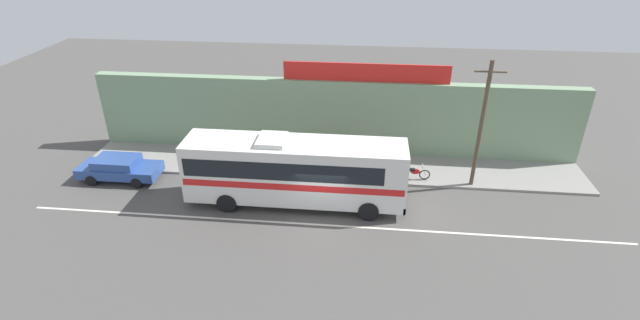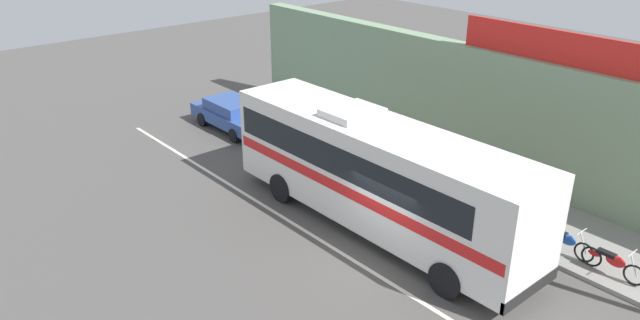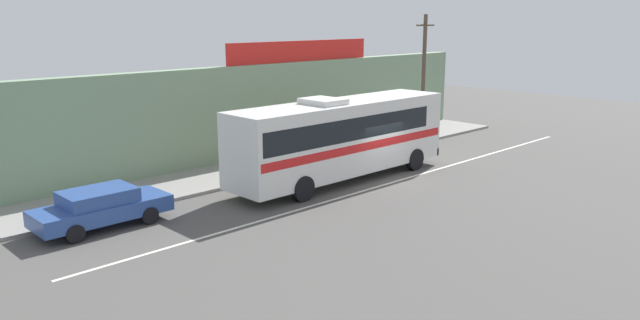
# 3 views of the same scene
# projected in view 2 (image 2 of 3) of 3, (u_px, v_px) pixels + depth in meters

# --- Properties ---
(ground_plane) EXTENTS (70.00, 70.00, 0.00)m
(ground_plane) POSITION_uv_depth(u_px,v_px,m) (384.00, 257.00, 18.15)
(ground_plane) COLOR #4F4C49
(sidewalk_slab) EXTENTS (30.00, 3.60, 0.14)m
(sidewalk_slab) POSITION_uv_depth(u_px,v_px,m) (487.00, 202.00, 21.22)
(sidewalk_slab) COLOR gray
(sidewalk_slab) RESTS_ON ground_plane
(storefront_facade) EXTENTS (30.00, 0.70, 4.80)m
(storefront_facade) POSITION_uv_depth(u_px,v_px,m) (530.00, 126.00, 21.56)
(storefront_facade) COLOR gray
(storefront_facade) RESTS_ON ground_plane
(storefront_billboard) EXTENTS (9.91, 0.12, 1.10)m
(storefront_billboard) POSITION_uv_depth(u_px,v_px,m) (597.00, 55.00, 19.03)
(storefront_billboard) COLOR red
(storefront_billboard) RESTS_ON storefront_facade
(road_center_stripe) EXTENTS (30.00, 0.14, 0.01)m
(road_center_stripe) POSITION_uv_depth(u_px,v_px,m) (365.00, 267.00, 17.67)
(road_center_stripe) COLOR silver
(road_center_stripe) RESTS_ON ground_plane
(intercity_bus) EXTENTS (11.38, 2.64, 3.78)m
(intercity_bus) POSITION_uv_depth(u_px,v_px,m) (374.00, 169.00, 19.03)
(intercity_bus) COLOR silver
(intercity_bus) RESTS_ON ground_plane
(parked_car) EXTENTS (4.60, 1.91, 1.37)m
(parked_car) POSITION_uv_depth(u_px,v_px,m) (233.00, 114.00, 27.64)
(parked_car) COLOR #2D4C93
(parked_car) RESTS_ON ground_plane
(motorcycle_red) EXTENTS (1.84, 0.56, 0.94)m
(motorcycle_red) POSITION_uv_depth(u_px,v_px,m) (612.00, 262.00, 16.94)
(motorcycle_red) COLOR black
(motorcycle_red) RESTS_ON sidewalk_slab
(motorcycle_orange) EXTENTS (1.86, 0.56, 0.94)m
(motorcycle_orange) POSITION_uv_depth(u_px,v_px,m) (564.00, 240.00, 17.99)
(motorcycle_orange) COLOR black
(motorcycle_orange) RESTS_ON sidewalk_slab
(pedestrian_near_shop) EXTENTS (0.30, 0.48, 1.73)m
(pedestrian_near_shop) POSITION_uv_depth(u_px,v_px,m) (522.00, 182.00, 20.21)
(pedestrian_near_shop) COLOR black
(pedestrian_near_shop) RESTS_ON sidewalk_slab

